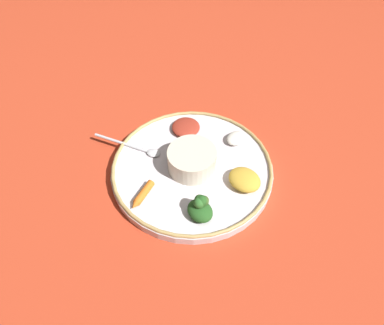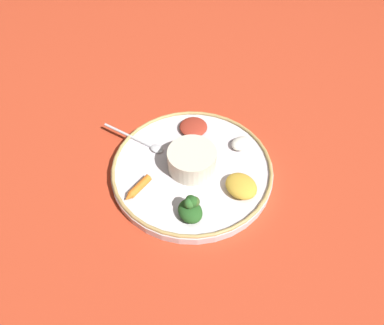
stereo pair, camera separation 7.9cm
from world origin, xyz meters
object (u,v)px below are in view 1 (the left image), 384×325
(carrot_near_spoon, at_px, (142,195))
(center_bowl, at_px, (192,159))
(spoon, at_px, (137,148))
(greens_pile, at_px, (200,207))

(carrot_near_spoon, bearing_deg, center_bowl, 127.48)
(center_bowl, xyz_separation_m, carrot_near_spoon, (0.08, -0.11, -0.02))
(spoon, height_order, carrot_near_spoon, carrot_near_spoon)
(greens_pile, height_order, carrot_near_spoon, greens_pile)
(spoon, bearing_deg, greens_pile, 38.55)
(spoon, height_order, greens_pile, greens_pile)
(center_bowl, bearing_deg, greens_pile, 6.78)
(spoon, bearing_deg, center_bowl, 66.32)
(center_bowl, xyz_separation_m, spoon, (-0.06, -0.13, -0.02))
(spoon, distance_m, greens_pile, 0.23)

